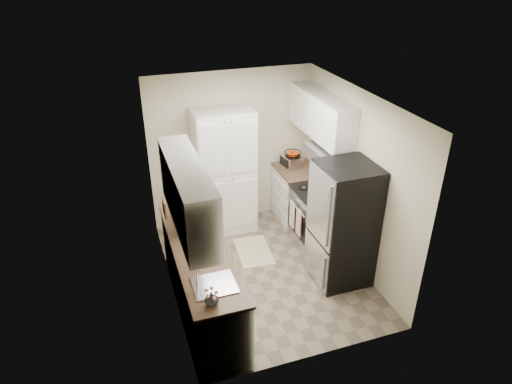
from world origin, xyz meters
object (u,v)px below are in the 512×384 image
refrigerator (343,224)px  wine_bottle (176,207)px  electric_range (317,218)px  pantry_cabinet (225,172)px  microwave (196,214)px  toaster_oven (292,161)px

refrigerator → wine_bottle: refrigerator is taller
electric_range → wine_bottle: bearing=-179.1°
pantry_cabinet → electric_range: size_ratio=1.77×
electric_range → microwave: 2.00m
pantry_cabinet → microwave: (-0.71, -1.23, 0.08)m
electric_range → refrigerator: (-0.03, -0.80, 0.37)m
wine_bottle → toaster_oven: (2.04, 0.98, -0.06)m
electric_range → microwave: bearing=-170.9°
electric_range → microwave: microwave is taller
pantry_cabinet → wine_bottle: pantry_cabinet is taller
toaster_oven → refrigerator: bearing=-99.9°
pantry_cabinet → refrigerator: size_ratio=1.18×
pantry_cabinet → electric_range: bearing=-38.2°
refrigerator → microwave: size_ratio=3.03×
microwave → toaster_oven: size_ratio=1.72×
pantry_cabinet → wine_bottle: size_ratio=6.61×
wine_bottle → toaster_oven: 2.27m
wine_bottle → toaster_oven: wine_bottle is taller
pantry_cabinet → wine_bottle: 1.32m
electric_range → toaster_oven: 1.09m
wine_bottle → microwave: bearing=-53.0°
refrigerator → toaster_oven: (-0.01, 1.75, 0.16)m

